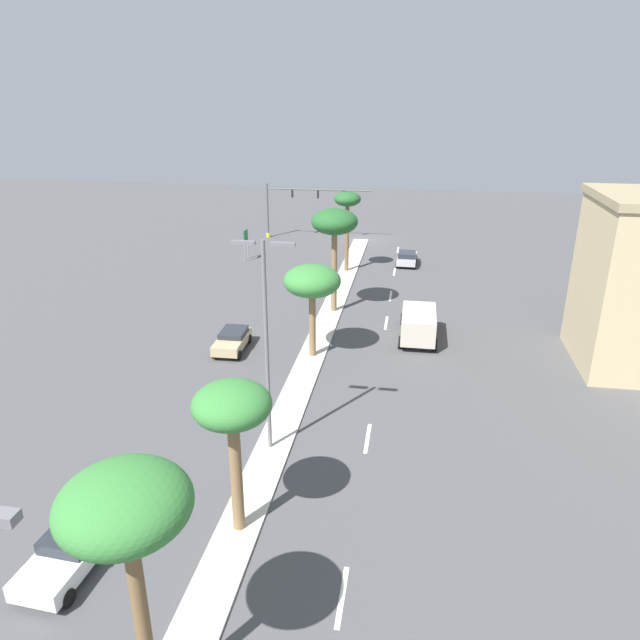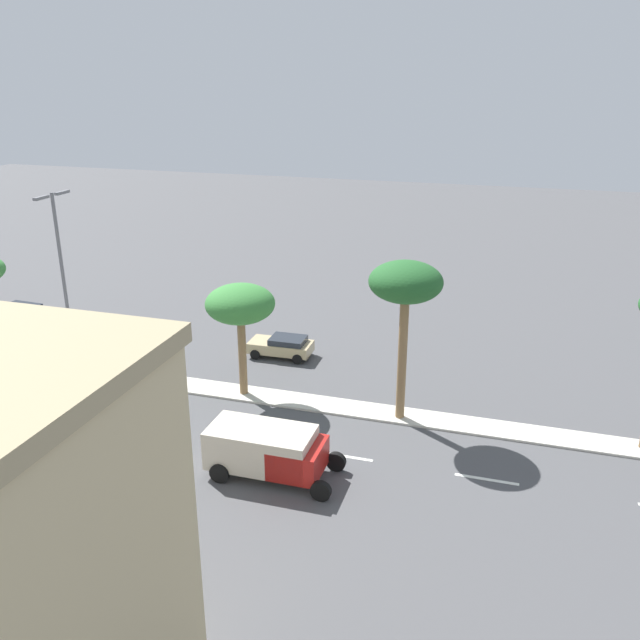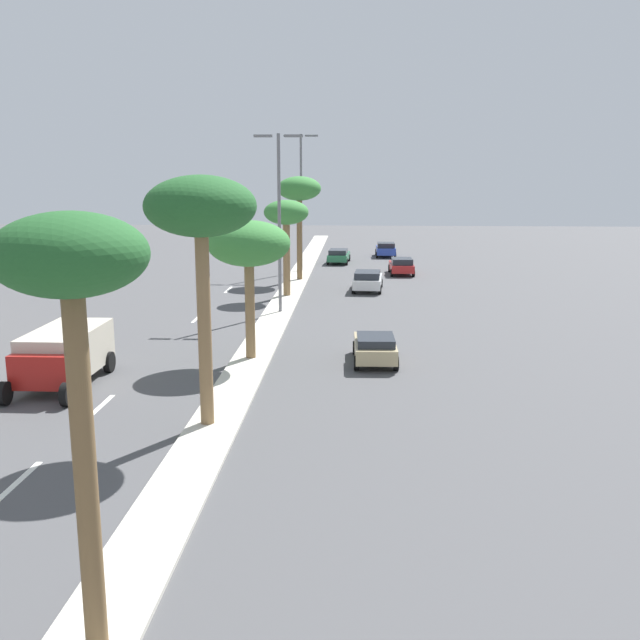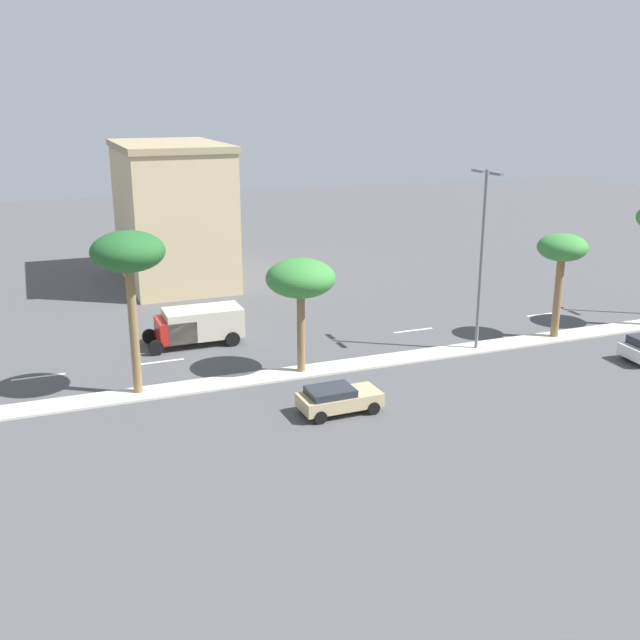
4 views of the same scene
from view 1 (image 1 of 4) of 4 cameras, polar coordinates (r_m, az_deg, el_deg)
ground_plane at (r=36.01m, az=-1.95°, el=-6.30°), size 160.00×160.00×0.00m
median_curb at (r=27.06m, az=-6.66°, el=-16.79°), size 1.80×98.14×0.12m
lane_stripe_outboard at (r=67.54m, az=7.68°, el=6.85°), size 0.20×2.80×0.01m
lane_stripe_left at (r=59.00m, az=7.34°, el=4.74°), size 0.20×2.80×0.01m
lane_stripe_far at (r=51.75m, az=6.96°, el=2.37°), size 0.20×2.80×0.01m
lane_stripe_front at (r=45.58m, az=6.53°, el=-0.29°), size 0.20×2.80×0.01m
lane_stripe_inboard at (r=30.85m, az=4.71°, el=-11.51°), size 0.20×2.80×0.01m
lane_stripe_mid at (r=22.89m, az=2.18°, el=-25.55°), size 0.20×2.80×0.01m
traffic_signal_gantry at (r=71.90m, az=-2.74°, el=11.26°), size 12.85×0.53×6.60m
directional_road_sign at (r=62.82m, az=-7.31°, el=7.94°), size 0.10×1.40×3.26m
palm_tree_center at (r=57.18m, az=2.72°, el=11.41°), size 2.57×2.57×7.83m
palm_tree_mid at (r=45.61m, az=1.44°, el=9.41°), size 3.64×3.64×8.35m
palm_tree_front at (r=37.67m, az=-0.78°, el=3.74°), size 3.76×3.76×6.31m
palm_tree_left at (r=22.33m, az=-8.64°, el=-8.75°), size 3.05×3.05×6.55m
palm_tree_rear at (r=15.90m, az=-18.59°, el=-17.41°), size 3.42×3.42×8.07m
street_lamp_front at (r=27.11m, az=-5.32°, el=-1.35°), size 2.90×0.24×10.62m
sedan_tan_leading at (r=40.79m, az=-8.64°, el=-1.96°), size 2.04×4.01×1.33m
sedan_white_rear at (r=25.20m, az=-23.25°, el=-19.92°), size 2.32×4.59×1.48m
sedan_silver_far at (r=61.32m, az=8.55°, el=6.07°), size 2.16×3.99×1.47m
box_truck at (r=42.57m, az=9.67°, el=-0.24°), size 2.66×5.93×2.24m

